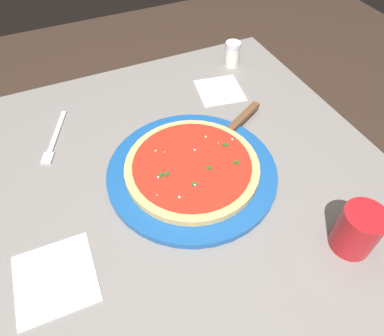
{
  "coord_description": "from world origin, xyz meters",
  "views": [
    {
      "loc": [
        -0.45,
        0.19,
        1.36
      ],
      "look_at": [
        0.02,
        -0.02,
        0.78
      ],
      "focal_mm": 32.86,
      "sensor_mm": 36.0,
      "label": 1
    }
  ],
  "objects_px": {
    "napkin_folded_right": "(55,278)",
    "parmesan_shaker": "(232,54)",
    "fork": "(54,139)",
    "cup_tall_drink": "(357,230)",
    "serving_plate": "(192,172)",
    "napkin_loose_left": "(220,90)",
    "pizza_server": "(235,126)",
    "pizza": "(192,167)"
  },
  "relations": [
    {
      "from": "fork",
      "to": "napkin_loose_left",
      "type": "bearing_deg",
      "value": -88.37
    },
    {
      "from": "pizza",
      "to": "serving_plate",
      "type": "bearing_deg",
      "value": 16.44
    },
    {
      "from": "serving_plate",
      "to": "napkin_loose_left",
      "type": "bearing_deg",
      "value": -38.44
    },
    {
      "from": "serving_plate",
      "to": "pizza",
      "type": "bearing_deg",
      "value": -163.56
    },
    {
      "from": "napkin_loose_left",
      "to": "fork",
      "type": "bearing_deg",
      "value": 91.63
    },
    {
      "from": "cup_tall_drink",
      "to": "parmesan_shaker",
      "type": "height_order",
      "value": "cup_tall_drink"
    },
    {
      "from": "napkin_loose_left",
      "to": "parmesan_shaker",
      "type": "relative_size",
      "value": 1.69
    },
    {
      "from": "serving_plate",
      "to": "napkin_folded_right",
      "type": "bearing_deg",
      "value": 110.87
    },
    {
      "from": "serving_plate",
      "to": "napkin_folded_right",
      "type": "relative_size",
      "value": 2.62
    },
    {
      "from": "pizza_server",
      "to": "pizza",
      "type": "bearing_deg",
      "value": 118.4
    },
    {
      "from": "cup_tall_drink",
      "to": "pizza_server",
      "type": "bearing_deg",
      "value": 7.56
    },
    {
      "from": "cup_tall_drink",
      "to": "pizza",
      "type": "bearing_deg",
      "value": 35.35
    },
    {
      "from": "parmesan_shaker",
      "to": "napkin_folded_right",
      "type": "bearing_deg",
      "value": 127.77
    },
    {
      "from": "serving_plate",
      "to": "parmesan_shaker",
      "type": "distance_m",
      "value": 0.46
    },
    {
      "from": "fork",
      "to": "parmesan_shaker",
      "type": "xyz_separation_m",
      "value": [
        0.12,
        -0.56,
        0.04
      ]
    },
    {
      "from": "pizza",
      "to": "napkin_folded_right",
      "type": "relative_size",
      "value": 2.05
    },
    {
      "from": "napkin_loose_left",
      "to": "fork",
      "type": "relative_size",
      "value": 0.7
    },
    {
      "from": "fork",
      "to": "serving_plate",
      "type": "bearing_deg",
      "value": -132.2
    },
    {
      "from": "napkin_folded_right",
      "to": "parmesan_shaker",
      "type": "relative_size",
      "value": 1.95
    },
    {
      "from": "serving_plate",
      "to": "parmesan_shaker",
      "type": "bearing_deg",
      "value": -39.59
    },
    {
      "from": "pizza",
      "to": "parmesan_shaker",
      "type": "bearing_deg",
      "value": -39.59
    },
    {
      "from": "serving_plate",
      "to": "cup_tall_drink",
      "type": "distance_m",
      "value": 0.35
    },
    {
      "from": "napkin_folded_right",
      "to": "parmesan_shaker",
      "type": "bearing_deg",
      "value": -52.23
    },
    {
      "from": "pizza_server",
      "to": "parmesan_shaker",
      "type": "xyz_separation_m",
      "value": [
        0.27,
        -0.14,
        0.02
      ]
    },
    {
      "from": "pizza_server",
      "to": "napkin_folded_right",
      "type": "distance_m",
      "value": 0.52
    },
    {
      "from": "cup_tall_drink",
      "to": "serving_plate",
      "type": "bearing_deg",
      "value": 35.35
    },
    {
      "from": "cup_tall_drink",
      "to": "napkin_folded_right",
      "type": "distance_m",
      "value": 0.55
    },
    {
      "from": "serving_plate",
      "to": "pizza_server",
      "type": "xyz_separation_m",
      "value": [
        0.08,
        -0.15,
        0.01
      ]
    },
    {
      "from": "napkin_folded_right",
      "to": "fork",
      "type": "distance_m",
      "value": 0.37
    },
    {
      "from": "pizza_server",
      "to": "napkin_folded_right",
      "type": "bearing_deg",
      "value": 113.38
    },
    {
      "from": "pizza",
      "to": "cup_tall_drink",
      "type": "relative_size",
      "value": 3.03
    },
    {
      "from": "pizza",
      "to": "napkin_loose_left",
      "type": "relative_size",
      "value": 2.38
    },
    {
      "from": "napkin_folded_right",
      "to": "fork",
      "type": "xyz_separation_m",
      "value": [
        0.36,
        -0.06,
        0.0
      ]
    },
    {
      "from": "cup_tall_drink",
      "to": "napkin_loose_left",
      "type": "bearing_deg",
      "value": 0.19
    },
    {
      "from": "serving_plate",
      "to": "fork",
      "type": "bearing_deg",
      "value": 47.8
    },
    {
      "from": "serving_plate",
      "to": "pizza",
      "type": "relative_size",
      "value": 1.27
    },
    {
      "from": "napkin_folded_right",
      "to": "napkin_loose_left",
      "type": "height_order",
      "value": "same"
    },
    {
      "from": "pizza_server",
      "to": "serving_plate",
      "type": "bearing_deg",
      "value": 118.4
    },
    {
      "from": "cup_tall_drink",
      "to": "fork",
      "type": "relative_size",
      "value": 0.55
    },
    {
      "from": "pizza_server",
      "to": "fork",
      "type": "distance_m",
      "value": 0.44
    },
    {
      "from": "pizza",
      "to": "fork",
      "type": "xyz_separation_m",
      "value": [
        0.24,
        0.26,
        -0.02
      ]
    },
    {
      "from": "fork",
      "to": "pizza",
      "type": "bearing_deg",
      "value": -132.2
    }
  ]
}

